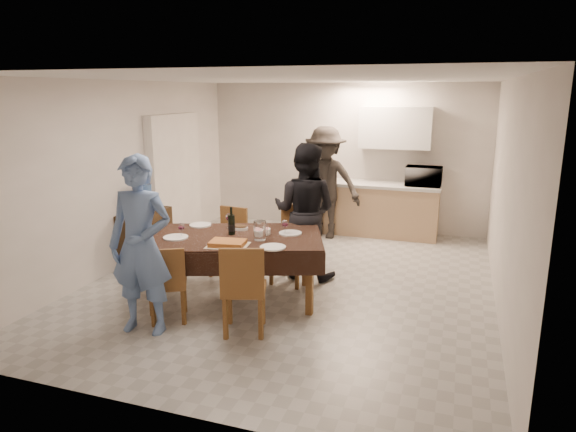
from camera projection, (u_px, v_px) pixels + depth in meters
name	position (u px, v px, depth m)	size (l,w,h in m)	color
floor	(293.00, 282.00, 6.77)	(5.00, 6.00, 0.02)	#A7A7A2
ceiling	(293.00, 78.00, 6.16)	(5.00, 6.00, 0.02)	white
wall_back	(345.00, 157.00, 9.23)	(5.00, 0.02, 2.60)	silver
wall_front	(163.00, 255.00, 3.70)	(5.00, 0.02, 2.60)	silver
wall_left	(125.00, 175.00, 7.24)	(0.02, 6.00, 2.60)	silver
wall_right	(507.00, 198.00, 5.69)	(0.02, 6.00, 2.60)	silver
stub_partition	(175.00, 179.00, 8.38)	(0.15, 1.40, 2.10)	white
kitchen_base_cabinet	(373.00, 210.00, 8.95)	(2.20, 0.60, 0.86)	tan
kitchen_worktop	(374.00, 184.00, 8.84)	(2.24, 0.64, 0.05)	beige
upper_cabinet	(396.00, 128.00, 8.65)	(1.20, 0.34, 0.70)	white
dining_table	(234.00, 239.00, 6.03)	(2.32, 1.80, 0.80)	black
chair_near_left	(163.00, 277.00, 5.46)	(0.53, 0.55, 0.47)	brown
chair_near_right	(240.00, 281.00, 5.16)	(0.56, 0.57, 0.52)	brown
chair_far_left	(224.00, 237.00, 6.83)	(0.46, 0.46, 0.49)	brown
chair_far_right	(288.00, 240.00, 6.53)	(0.51, 0.51, 0.54)	brown
console	(146.00, 237.00, 7.46)	(0.42, 0.83, 0.77)	black
water_jug	(143.00, 198.00, 7.32)	(0.26, 0.26, 0.39)	#436FB8
wine_bottle	(231.00, 221.00, 6.05)	(0.08, 0.08, 0.33)	black
water_pitcher	(260.00, 230.00, 5.84)	(0.14, 0.14, 0.22)	white
savoury_tart	(228.00, 243.00, 5.64)	(0.44, 0.33, 0.06)	#A96C31
salad_bowl	(263.00, 231.00, 6.09)	(0.17, 0.17, 0.07)	white
mushroom_dish	(240.00, 228.00, 6.29)	(0.19, 0.19, 0.03)	white
wine_glass_a	(181.00, 230.00, 5.95)	(0.08, 0.08, 0.17)	white
wine_glass_b	(285.00, 227.00, 6.06)	(0.08, 0.08, 0.18)	white
wine_glass_c	(229.00, 221.00, 6.34)	(0.08, 0.08, 0.19)	white
plate_near_left	(176.00, 237.00, 5.93)	(0.29, 0.29, 0.02)	white
plate_near_right	(273.00, 247.00, 5.56)	(0.28, 0.28, 0.02)	white
plate_far_left	(200.00, 225.00, 6.49)	(0.28, 0.28, 0.02)	white
plate_far_right	(290.00, 233.00, 6.11)	(0.27, 0.27, 0.02)	white
microwave	(424.00, 176.00, 8.54)	(0.58, 0.39, 0.32)	white
person_near	(141.00, 246.00, 5.20)	(0.68, 0.44, 1.85)	#5E7FB7
person_far	(305.00, 211.00, 6.79)	(0.88, 0.68, 1.81)	black
person_kitchen	(325.00, 183.00, 8.65)	(1.22, 0.70, 1.89)	black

